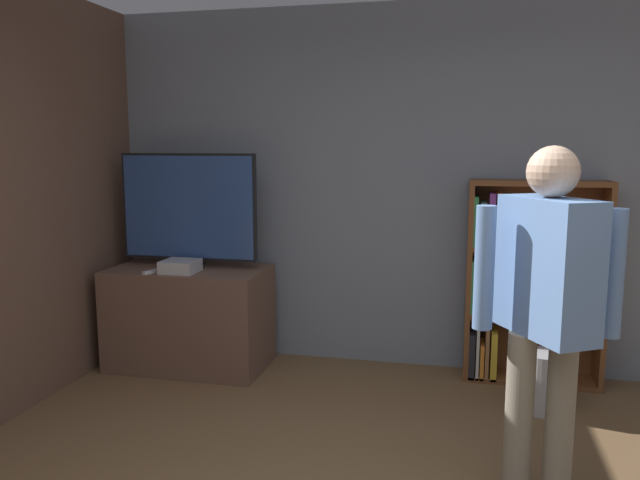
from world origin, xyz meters
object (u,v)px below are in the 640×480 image
television (189,209)px  person (546,296)px  waste_bin (543,382)px  game_console (180,266)px  bookshelf (518,283)px

television → person: size_ratio=0.63×
waste_bin → television: bearing=173.4°
game_console → person: bearing=-27.0°
game_console → waste_bin: 2.59m
game_console → person: person is taller
waste_bin → person: bearing=-97.9°
television → waste_bin: bearing=-6.6°
television → person: (2.38, -1.40, -0.20)m
television → game_console: (0.01, -0.20, -0.40)m
bookshelf → waste_bin: bookshelf is taller
game_console → waste_bin: size_ratio=0.65×
television → person: bearing=-30.5°
television → person: person is taller
television → game_console: bearing=-86.9°
television → waste_bin: size_ratio=2.77×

